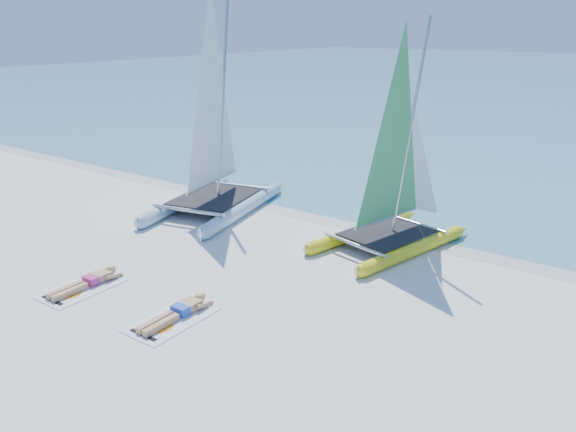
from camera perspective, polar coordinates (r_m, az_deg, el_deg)
name	(u,v)px	position (r m, az deg, el deg)	size (l,w,h in m)	color
ground	(231,289)	(12.75, -5.80, -7.39)	(140.00, 140.00, 0.00)	silver
wet_sand_strip	(352,222)	(16.92, 6.48, -0.61)	(140.00, 1.40, 0.01)	beige
catamaran_blue	(213,143)	(17.60, -7.59, 7.38)	(3.60, 5.71, 7.22)	#AED2E5
catamaran_yellow	(401,174)	(15.00, 11.43, 4.16)	(3.10, 4.87, 6.04)	yellow
towel_a	(83,288)	(13.51, -20.15, -6.90)	(1.00, 1.85, 0.02)	white
sunbather_a	(89,281)	(13.56, -19.54, -6.22)	(0.37, 1.73, 0.26)	tan
towel_b	(172,320)	(11.68, -11.67, -10.26)	(1.00, 1.85, 0.02)	white
sunbather_b	(179,311)	(11.75, -11.02, -9.44)	(0.37, 1.73, 0.26)	tan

